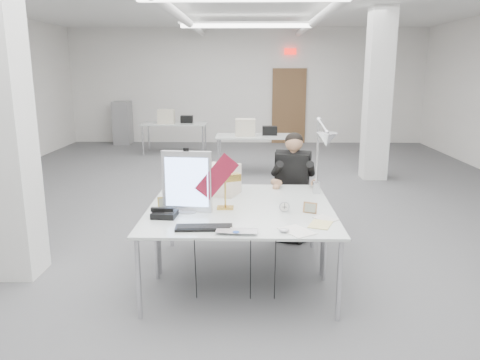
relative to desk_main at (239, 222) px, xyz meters
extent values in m
cube|color=#515254|center=(0.00, 2.50, -0.75)|extent=(10.00, 14.00, 0.02)
cube|color=white|center=(0.00, 9.51, 0.86)|extent=(10.00, 0.02, 3.20)
cube|color=white|center=(-2.30, 0.50, 0.86)|extent=(0.45, 0.45, 3.20)
cube|color=white|center=(2.50, 5.00, 0.86)|extent=(0.45, 0.45, 3.20)
cube|color=brown|center=(1.20, 9.44, 0.31)|extent=(0.95, 0.08, 2.10)
cube|color=red|center=(1.20, 9.40, 1.81)|extent=(0.32, 0.06, 0.16)
cube|color=white|center=(0.00, 6.50, 2.24)|extent=(2.80, 0.14, 0.08)
cube|color=silver|center=(0.00, 0.00, 0.00)|extent=(1.80, 0.90, 0.02)
cube|color=silver|center=(0.00, 0.90, 0.00)|extent=(1.80, 0.90, 0.02)
cube|color=silver|center=(0.20, 5.50, 0.00)|extent=(1.60, 0.80, 0.02)
cube|color=silver|center=(-1.80, 7.70, 0.00)|extent=(1.60, 0.80, 0.02)
cube|color=gray|center=(-3.50, 9.15, -0.14)|extent=(0.45, 0.55, 1.20)
cube|color=silver|center=(-0.50, 0.27, 0.30)|extent=(0.47, 0.10, 0.58)
cube|color=maroon|center=(-0.22, 0.24, 0.36)|extent=(0.41, 0.05, 0.45)
cube|color=black|center=(-0.30, -0.23, 0.02)|extent=(0.49, 0.19, 0.02)
imported|color=silver|center=(-0.02, -0.38, 0.03)|extent=(0.36, 0.24, 0.03)
ellipsoid|color=#BCBCC1|center=(0.38, -0.30, 0.03)|extent=(0.09, 0.06, 0.04)
cube|color=black|center=(-0.69, 0.09, 0.04)|extent=(0.24, 0.22, 0.05)
cube|color=tan|center=(-0.72, 0.35, 0.07)|extent=(0.16, 0.09, 0.12)
cube|color=#AF7A4B|center=(0.66, 0.24, 0.06)|extent=(0.13, 0.08, 0.10)
cylinder|color=#ACACB0|center=(0.42, 0.28, 0.06)|extent=(0.10, 0.04, 0.10)
cube|color=white|center=(0.49, -0.27, 0.02)|extent=(0.33, 0.35, 0.01)
cube|color=#E1D286|center=(0.71, -0.10, 0.02)|extent=(0.25, 0.29, 0.01)
cube|color=silver|center=(0.78, 0.07, 0.02)|extent=(0.24, 0.25, 0.01)
cube|color=beige|center=(-0.21, 0.92, 0.17)|extent=(0.42, 0.41, 0.32)
camera|label=1|loc=(0.09, -3.99, 1.34)|focal=35.00mm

